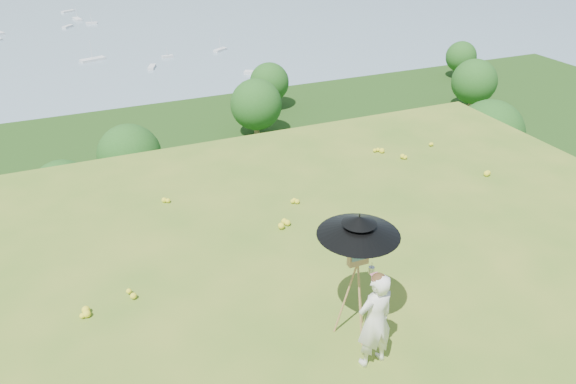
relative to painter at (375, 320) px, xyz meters
name	(u,v)px	position (x,y,z in m)	size (l,w,h in m)	color
ground	(387,281)	(1.18, 1.48, -0.75)	(14.00, 14.00, 0.00)	#4A7722
forest_slope	(156,321)	(1.18, 36.48, -29.75)	(140.00, 56.00, 22.00)	#1C3B10
shoreline_tier	(109,196)	(1.18, 76.48, -36.75)	(170.00, 28.00, 8.00)	slate
bay_water	(51,6)	(1.18, 241.48, -34.75)	(700.00, 700.00, 0.00)	slate
slope_trees	(137,186)	(1.18, 36.48, -15.75)	(110.00, 50.00, 6.00)	#1D4916
harbor_town	(102,158)	(1.18, 76.48, -30.25)	(110.00, 22.00, 5.00)	beige
moored_boats	(17,57)	(-11.32, 162.48, -34.40)	(140.00, 140.00, 0.70)	silver
wildflowers	(379,270)	(1.18, 1.73, -0.69)	(10.00, 10.50, 0.12)	yellow
painter	(375,320)	(0.00, 0.00, 0.00)	(0.55, 0.36, 1.50)	silver
field_easel	(356,291)	(0.05, 0.61, 0.03)	(0.59, 0.59, 1.55)	#A37C44
sun_umbrella	(358,238)	(0.04, 0.64, 0.91)	(1.14, 1.14, 0.76)	black
painter_cap	(379,277)	(0.00, 0.00, 0.71)	(0.19, 0.23, 0.10)	#C86E7D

